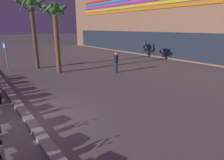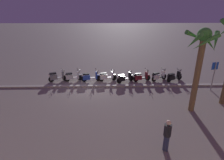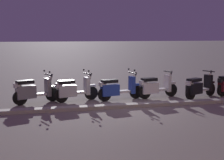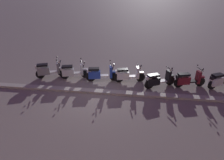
# 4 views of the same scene
# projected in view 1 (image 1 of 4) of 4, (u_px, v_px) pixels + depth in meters

# --- Properties ---
(ground_plane) EXTENTS (200.00, 200.00, 0.00)m
(ground_plane) POSITION_uv_depth(u_px,v_px,m) (30.00, 122.00, 7.26)
(ground_plane) COLOR slate
(curb_strip) EXTENTS (60.00, 0.36, 0.12)m
(curb_strip) POSITION_uv_depth(u_px,v_px,m) (30.00, 120.00, 7.25)
(curb_strip) COLOR gray
(curb_strip) RESTS_ON ground
(crossing_sign) EXTENTS (0.59, 0.18, 2.40)m
(crossing_sign) POSITION_uv_depth(u_px,v_px,m) (6.00, 53.00, 15.28)
(crossing_sign) COLOR #939399
(crossing_sign) RESTS_ON ground
(palm_tree_near_sign) EXTENTS (1.95, 1.99, 5.32)m
(palm_tree_near_sign) POSITION_uv_depth(u_px,v_px,m) (56.00, 22.00, 14.16)
(palm_tree_near_sign) COLOR brown
(palm_tree_near_sign) RESTS_ON ground
(palm_tree_far_corner) EXTENTS (2.22, 2.26, 5.93)m
(palm_tree_far_corner) POSITION_uv_depth(u_px,v_px,m) (32.00, 17.00, 15.51)
(palm_tree_far_corner) COLOR brown
(palm_tree_far_corner) RESTS_ON ground
(pedestrian_by_palm_tree) EXTENTS (0.34, 0.34, 1.63)m
(pedestrian_by_palm_tree) POSITION_uv_depth(u_px,v_px,m) (116.00, 62.00, 14.93)
(pedestrian_by_palm_tree) COLOR #2D3351
(pedestrian_by_palm_tree) RESTS_ON ground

